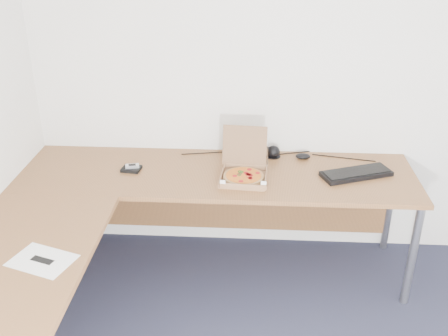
# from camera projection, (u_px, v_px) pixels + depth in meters

# --- Properties ---
(room_shell) EXTENTS (3.50, 3.50, 2.50)m
(room_shell) POSITION_uv_depth(u_px,v_px,m) (332.00, 223.00, 1.79)
(room_shell) COLOR white
(room_shell) RESTS_ON ground
(desk) EXTENTS (2.50, 2.20, 0.73)m
(desk) POSITION_uv_depth(u_px,v_px,m) (155.00, 209.00, 2.94)
(desk) COLOR brown
(desk) RESTS_ON ground
(pizza_box) EXTENTS (0.28, 0.33, 0.28)m
(pizza_box) POSITION_uv_depth(u_px,v_px,m) (244.00, 173.00, 3.20)
(pizza_box) COLOR #936846
(pizza_box) RESTS_ON desk
(drinking_glass) EXTENTS (0.07, 0.07, 0.13)m
(drinking_glass) POSITION_uv_depth(u_px,v_px,m) (262.00, 157.00, 3.35)
(drinking_glass) COLOR white
(drinking_glass) RESTS_ON desk
(keyboard) EXTENTS (0.47, 0.31, 0.03)m
(keyboard) POSITION_uv_depth(u_px,v_px,m) (356.00, 174.00, 3.25)
(keyboard) COLOR black
(keyboard) RESTS_ON desk
(mouse) EXTENTS (0.11, 0.09, 0.04)m
(mouse) POSITION_uv_depth(u_px,v_px,m) (303.00, 156.00, 3.47)
(mouse) COLOR black
(mouse) RESTS_ON desk
(wallet) EXTENTS (0.13, 0.11, 0.02)m
(wallet) POSITION_uv_depth(u_px,v_px,m) (131.00, 169.00, 3.32)
(wallet) COLOR black
(wallet) RESTS_ON desk
(phone) EXTENTS (0.09, 0.06, 0.02)m
(phone) POSITION_uv_depth(u_px,v_px,m) (132.00, 166.00, 3.31)
(phone) COLOR #B2B5BA
(phone) RESTS_ON wallet
(paper_sheet) EXTENTS (0.34, 0.29, 0.00)m
(paper_sheet) POSITION_uv_depth(u_px,v_px,m) (42.00, 260.00, 2.46)
(paper_sheet) COLOR white
(paper_sheet) RESTS_ON desk
(dome_speaker) EXTENTS (0.10, 0.10, 0.08)m
(dome_speaker) POSITION_uv_depth(u_px,v_px,m) (273.00, 151.00, 3.49)
(dome_speaker) COLOR black
(dome_speaker) RESTS_ON desk
(cable_bundle) EXTENTS (0.63, 0.13, 0.01)m
(cable_bundle) POSITION_uv_depth(u_px,v_px,m) (273.00, 155.00, 3.53)
(cable_bundle) COLOR black
(cable_bundle) RESTS_ON desk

